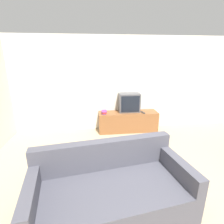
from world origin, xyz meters
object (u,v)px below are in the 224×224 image
Objects in this scene: tv_stand at (128,121)px; remote_on_stand at (143,113)px; book_stack at (104,112)px; television at (129,103)px; couch at (111,193)px.

remote_on_stand is at bearing -16.31° from tv_stand.
tv_stand is at bearing 5.03° from book_stack.
book_stack is at bearing -169.96° from television.
book_stack reaches higher than remote_on_stand.
television reaches higher than book_stack.
remote_on_stand is at bearing 56.60° from couch.
book_stack is at bearing 78.96° from couch.
couch is 2.65m from book_stack.
couch is 2.85m from remote_on_stand.
remote_on_stand is (1.18, 2.58, 0.27)m from couch.
television is 0.27× the size of couch.
tv_stand is at bearing 64.92° from couch.
couch is at bearing -92.32° from book_stack.
remote_on_stand reaches higher than tv_stand.
book_stack is 1.08m from remote_on_stand.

